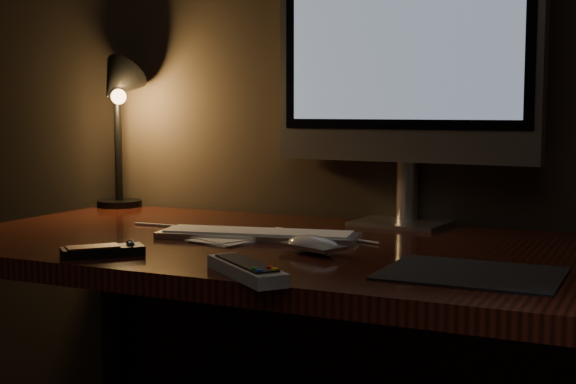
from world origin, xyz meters
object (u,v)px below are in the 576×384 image
at_px(mouse, 313,247).
at_px(tv_remote, 246,269).
at_px(desk_lamp, 117,105).
at_px(desk, 333,301).
at_px(keyboard, 258,234).
at_px(media_remote, 103,251).
at_px(monitor, 404,54).

xyz_separation_m(mouse, tv_remote, (-0.01, -0.24, 0.00)).
bearing_deg(desk_lamp, desk, -34.43).
bearing_deg(mouse, keyboard, 168.87).
bearing_deg(keyboard, mouse, -44.49).
distance_m(media_remote, tv_remote, 0.32).
xyz_separation_m(mouse, media_remote, (-0.33, -0.19, -0.00)).
bearing_deg(mouse, tv_remote, -70.71).
distance_m(desk, mouse, 0.22).
distance_m(keyboard, media_remote, 0.34).
height_order(mouse, desk_lamp, desk_lamp).
distance_m(desk, desk_lamp, 0.85).
bearing_deg(media_remote, desk_lamp, 76.71).
bearing_deg(media_remote, tv_remote, -56.61).
bearing_deg(monitor, desk_lamp, -173.17).
relative_size(desk, mouse, 13.42).
relative_size(media_remote, tv_remote, 0.73).
distance_m(desk, tv_remote, 0.43).
height_order(mouse, media_remote, media_remote).
bearing_deg(desk, mouse, -80.66).
distance_m(mouse, desk_lamp, 0.88).
relative_size(monitor, keyboard, 1.58).
relative_size(desk, tv_remote, 8.13).
xyz_separation_m(monitor, mouse, (-0.04, -0.42, -0.38)).
bearing_deg(tv_remote, monitor, 123.95).
relative_size(keyboard, tv_remote, 2.12).
relative_size(monitor, media_remote, 4.58).
distance_m(monitor, keyboard, 0.54).
xyz_separation_m(tv_remote, desk_lamp, (-0.73, 0.63, 0.26)).
bearing_deg(monitor, tv_remote, -89.52).
relative_size(keyboard, mouse, 3.49).
bearing_deg(monitor, desk, -99.55).
xyz_separation_m(keyboard, tv_remote, (0.16, -0.35, 0.00)).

